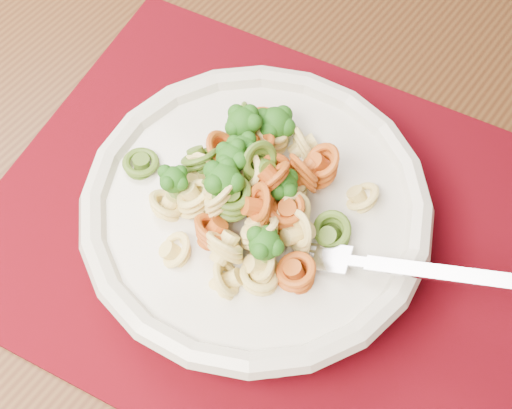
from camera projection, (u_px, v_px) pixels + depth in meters
The scene contains 5 objects.
dining_table at pixel (400, 263), 0.67m from camera, with size 1.39×0.91×0.78m.
placemat at pixel (280, 232), 0.56m from camera, with size 0.45×0.35×0.00m, color #50030F.
pasta_bowl at pixel (256, 211), 0.53m from camera, with size 0.26×0.26×0.05m.
pasta_broccoli_heap at pixel (256, 200), 0.52m from camera, with size 0.22×0.22×0.06m, color #F1DB77, non-canonical shape.
fork at pixel (332, 258), 0.49m from camera, with size 0.19×0.02×0.01m, color silver, non-canonical shape.
Camera 1 is at (0.46, 0.17, 1.27)m, focal length 50.00 mm.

